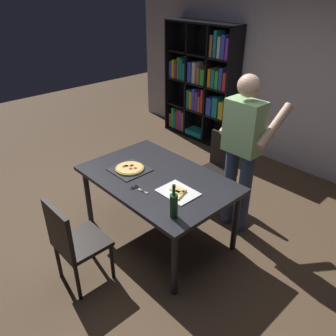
% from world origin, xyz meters
% --- Properties ---
extents(ground_plane, '(12.00, 12.00, 0.00)m').
position_xyz_m(ground_plane, '(0.00, 0.00, 0.00)').
color(ground_plane, brown).
extents(back_wall, '(6.40, 0.10, 2.80)m').
position_xyz_m(back_wall, '(0.00, 2.60, 1.40)').
color(back_wall, '#BCB7C6').
rests_on(back_wall, ground_plane).
extents(dining_table, '(1.57, 1.02, 0.75)m').
position_xyz_m(dining_table, '(0.00, 0.00, 0.68)').
color(dining_table, '#232328').
rests_on(dining_table, ground_plane).
extents(chair_near_camera, '(0.42, 0.42, 0.90)m').
position_xyz_m(chair_near_camera, '(-0.00, -1.00, 0.51)').
color(chair_near_camera, black).
rests_on(chair_near_camera, ground_plane).
extents(chair_far_side, '(0.42, 0.42, 0.90)m').
position_xyz_m(chair_far_side, '(0.00, 1.00, 0.51)').
color(chair_far_side, black).
rests_on(chair_far_side, ground_plane).
extents(bookshelf, '(1.40, 0.35, 1.95)m').
position_xyz_m(bookshelf, '(-1.54, 2.38, 0.94)').
color(bookshelf, black).
rests_on(bookshelf, ground_plane).
extents(person_serving_pizza, '(0.55, 0.54, 1.75)m').
position_xyz_m(person_serving_pizza, '(0.46, 0.78, 1.00)').
color(person_serving_pizza, '#38476B').
rests_on(person_serving_pizza, ground_plane).
extents(pepperoni_pizza_on_tray, '(0.36, 0.36, 0.04)m').
position_xyz_m(pepperoni_pizza_on_tray, '(-0.31, -0.12, 0.77)').
color(pepperoni_pizza_on_tray, '#2D2D33').
rests_on(pepperoni_pizza_on_tray, dining_table).
extents(pizza_slices_on_towel, '(0.36, 0.28, 0.03)m').
position_xyz_m(pizza_slices_on_towel, '(0.36, -0.05, 0.76)').
color(pizza_slices_on_towel, white).
rests_on(pizza_slices_on_towel, dining_table).
extents(wine_bottle, '(0.07, 0.07, 0.32)m').
position_xyz_m(wine_bottle, '(0.59, -0.33, 0.87)').
color(wine_bottle, '#194723').
rests_on(wine_bottle, dining_table).
extents(kitchen_scissors, '(0.20, 0.09, 0.01)m').
position_xyz_m(kitchen_scissors, '(0.04, -0.29, 0.76)').
color(kitchen_scissors, silver).
rests_on(kitchen_scissors, dining_table).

